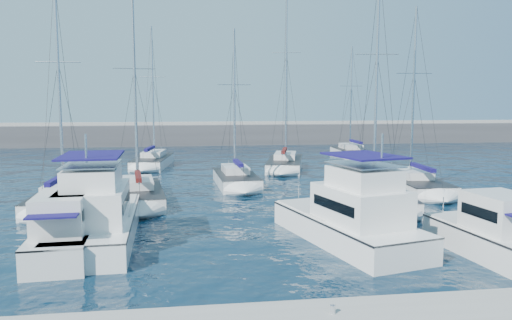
{
  "coord_description": "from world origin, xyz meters",
  "views": [
    {
      "loc": [
        -4.07,
        -24.24,
        6.68
      ],
      "look_at": [
        0.18,
        6.16,
        3.0
      ],
      "focal_mm": 35.0,
      "sensor_mm": 36.0,
      "label": 1
    }
  ],
  "objects": [
    {
      "name": "breakwater",
      "position": [
        0.0,
        52.0,
        1.05
      ],
      "size": [
        160.0,
        6.0,
        4.45
      ],
      "color": "#424244",
      "rests_on": "ground"
    },
    {
      "name": "sailboat_mid_a",
      "position": [
        -11.8,
        7.4,
        0.53
      ],
      "size": [
        3.23,
        7.01,
        14.39
      ],
      "rotation": [
        0.0,
        0.0,
        -0.02
      ],
      "color": "silver",
      "rests_on": "ground"
    },
    {
      "name": "sailboat_mid_d",
      "position": [
        8.02,
        6.05,
        0.52
      ],
      "size": [
        4.28,
        9.16,
        15.41
      ],
      "rotation": [
        0.0,
        0.0,
        -0.13
      ],
      "color": "silver",
      "rests_on": "ground"
    },
    {
      "name": "sailboat_mid_b",
      "position": [
        -7.29,
        8.77,
        0.51
      ],
      "size": [
        4.0,
        8.49,
        13.96
      ],
      "rotation": [
        0.0,
        0.0,
        0.12
      ],
      "color": "silver",
      "rests_on": "ground"
    },
    {
      "name": "sailboat_back_c",
      "position": [
        15.25,
        32.18,
        0.5
      ],
      "size": [
        3.19,
        8.48,
        13.33
      ],
      "rotation": [
        0.0,
        0.0,
        -0.02
      ],
      "color": "silver",
      "rests_on": "ground"
    },
    {
      "name": "sailboat_back_a",
      "position": [
        -7.51,
        27.15,
        0.51
      ],
      "size": [
        4.12,
        9.02,
        14.46
      ],
      "rotation": [
        0.0,
        0.0,
        -0.12
      ],
      "color": "silver",
      "rests_on": "ground"
    },
    {
      "name": "motor_yacht_port_inner",
      "position": [
        -8.31,
        -0.48,
        1.13
      ],
      "size": [
        3.8,
        10.33,
        4.69
      ],
      "rotation": [
        0.0,
        0.0,
        0.04
      ],
      "color": "silver",
      "rests_on": "ground"
    },
    {
      "name": "sailboat_mid_e",
      "position": [
        12.6,
        10.25,
        0.51
      ],
      "size": [
        3.63,
        8.63,
        13.83
      ],
      "rotation": [
        0.0,
        0.0,
        -0.07
      ],
      "color": "silver",
      "rests_on": "ground"
    },
    {
      "name": "sailboat_mid_c",
      "position": [
        -0.27,
        14.39,
        0.51
      ],
      "size": [
        3.27,
        7.62,
        12.56
      ],
      "rotation": [
        0.0,
        0.0,
        0.04
      ],
      "color": "silver",
      "rests_on": "ground"
    },
    {
      "name": "dock_cleat_centre",
      "position": [
        0.0,
        -11.0,
        0.72
      ],
      "size": [
        0.16,
        0.16,
        0.25
      ],
      "primitive_type": "cylinder",
      "color": "silver",
      "rests_on": "dock"
    },
    {
      "name": "motor_yacht_stbd_inner",
      "position": [
        3.5,
        -2.32,
        1.13
      ],
      "size": [
        5.54,
        9.73,
        4.69
      ],
      "rotation": [
        0.0,
        0.0,
        0.25
      ],
      "color": "silver",
      "rests_on": "ground"
    },
    {
      "name": "motor_yacht_stbd_outer",
      "position": [
        8.89,
        -4.9,
        0.94
      ],
      "size": [
        3.19,
        6.21,
        3.2
      ],
      "rotation": [
        0.0,
        0.0,
        0.1
      ],
      "color": "silver",
      "rests_on": "ground"
    },
    {
      "name": "ground",
      "position": [
        0.0,
        0.0,
        0.0
      ],
      "size": [
        220.0,
        220.0,
        0.0
      ],
      "primitive_type": "plane",
      "color": "black",
      "rests_on": "ground"
    },
    {
      "name": "sailboat_back_b",
      "position": [
        5.47,
        23.46,
        0.55
      ],
      "size": [
        5.33,
        9.68,
        18.23
      ],
      "rotation": [
        0.0,
        0.0,
        -0.25
      ],
      "color": "silver",
      "rests_on": "ground"
    },
    {
      "name": "motor_yacht_port_outer",
      "position": [
        -9.34,
        -2.25,
        0.94
      ],
      "size": [
        2.81,
        7.18,
        3.2
      ],
      "rotation": [
        0.0,
        0.0,
        0.06
      ],
      "color": "silver",
      "rests_on": "ground"
    }
  ]
}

